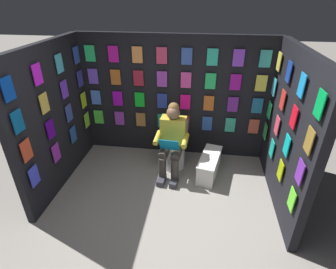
% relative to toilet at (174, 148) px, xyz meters
% --- Properties ---
extents(ground_plane, '(30.00, 30.00, 0.00)m').
position_rel_toilet_xyz_m(ground_plane, '(0.06, 1.60, -0.33)').
color(ground_plane, gray).
extents(display_wall_back, '(3.27, 0.14, 2.11)m').
position_rel_toilet_xyz_m(display_wall_back, '(0.06, -0.46, 0.73)').
color(display_wall_back, black).
rests_on(display_wall_back, ground).
extents(display_wall_left, '(0.14, 2.02, 2.11)m').
position_rel_toilet_xyz_m(display_wall_left, '(-1.57, 0.59, 0.73)').
color(display_wall_left, black).
rests_on(display_wall_left, ground).
extents(display_wall_right, '(0.14, 2.02, 2.11)m').
position_rel_toilet_xyz_m(display_wall_right, '(1.70, 0.59, 0.73)').
color(display_wall_right, black).
rests_on(display_wall_right, ground).
extents(toilet, '(0.42, 0.57, 0.77)m').
position_rel_toilet_xyz_m(toilet, '(0.00, 0.00, 0.00)').
color(toilet, white).
rests_on(toilet, ground).
extents(person_reading, '(0.55, 0.70, 1.19)m').
position_rel_toilet_xyz_m(person_reading, '(0.01, 0.23, 0.27)').
color(person_reading, gold).
rests_on(person_reading, ground).
extents(comic_longbox_near, '(0.42, 0.80, 0.36)m').
position_rel_toilet_xyz_m(comic_longbox_near, '(-0.60, 0.23, -0.15)').
color(comic_longbox_near, white).
rests_on(comic_longbox_near, ground).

